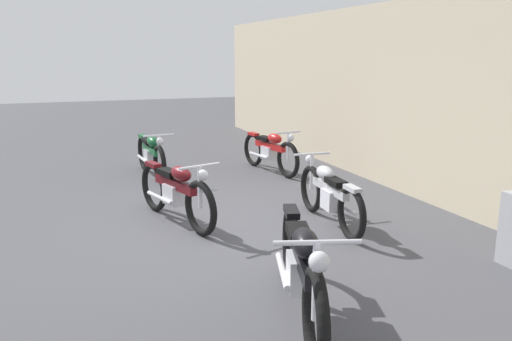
# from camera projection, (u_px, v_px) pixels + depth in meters

# --- Properties ---
(ground_plane) EXTENTS (40.00, 40.00, 0.00)m
(ground_plane) POSITION_uv_depth(u_px,v_px,m) (216.00, 226.00, 6.79)
(ground_plane) COLOR #47474C
(building_wall) EXTENTS (18.00, 0.30, 3.05)m
(building_wall) POSITION_uv_depth(u_px,v_px,m) (438.00, 101.00, 7.66)
(building_wall) COLOR beige
(building_wall) RESTS_ON ground_plane
(helmet) EXTENTS (0.28, 0.28, 0.28)m
(helmet) POSITION_uv_depth(u_px,v_px,m) (175.00, 185.00, 8.37)
(helmet) COLOR black
(helmet) RESTS_ON ground_plane
(motorcycle_silver) EXTENTS (1.91, 0.53, 0.86)m
(motorcycle_silver) POSITION_uv_depth(u_px,v_px,m) (329.00, 194.00, 6.78)
(motorcycle_silver) COLOR black
(motorcycle_silver) RESTS_ON ground_plane
(motorcycle_red) EXTENTS (1.90, 0.60, 0.86)m
(motorcycle_red) POSITION_uv_depth(u_px,v_px,m) (270.00, 151.00, 9.85)
(motorcycle_red) COLOR black
(motorcycle_red) RESTS_ON ground_plane
(motorcycle_green) EXTENTS (1.93, 0.54, 0.87)m
(motorcycle_green) POSITION_uv_depth(u_px,v_px,m) (151.00, 154.00, 9.48)
(motorcycle_green) COLOR black
(motorcycle_green) RESTS_ON ground_plane
(motorcycle_black) EXTENTS (2.10, 0.89, 0.98)m
(motorcycle_black) POSITION_uv_depth(u_px,v_px,m) (301.00, 268.00, 4.28)
(motorcycle_black) COLOR black
(motorcycle_black) RESTS_ON ground_plane
(motorcycle_maroon) EXTENTS (1.96, 0.76, 0.90)m
(motorcycle_maroon) POSITION_uv_depth(u_px,v_px,m) (176.00, 191.00, 6.85)
(motorcycle_maroon) COLOR black
(motorcycle_maroon) RESTS_ON ground_plane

